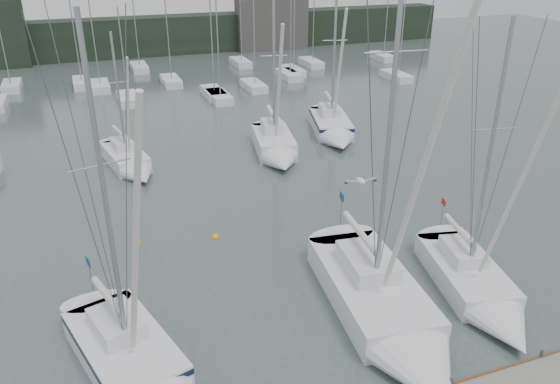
{
  "coord_description": "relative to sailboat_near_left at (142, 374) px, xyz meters",
  "views": [
    {
      "loc": [
        -8.63,
        -15.53,
        14.58
      ],
      "look_at": [
        -1.06,
        5.0,
        4.37
      ],
      "focal_mm": 35.0,
      "sensor_mm": 36.0,
      "label": 1
    }
  ],
  "objects": [
    {
      "name": "sailboat_mid_d",
      "position": [
        17.99,
        22.14,
        0.04
      ],
      "size": [
        4.88,
        8.98,
        12.47
      ],
      "rotation": [
        0.0,
        0.0,
        -0.26
      ],
      "color": "silver",
      "rests_on": "ground"
    },
    {
      "name": "mast_forest",
      "position": [
        8.61,
        43.59,
        -0.1
      ],
      "size": [
        57.78,
        21.13,
        14.85
      ],
      "color": "silver",
      "rests_on": "ground"
    },
    {
      "name": "far_building_right",
      "position": [
        26.13,
        60.02,
        2.91
      ],
      "size": [
        10.0,
        3.0,
        7.0
      ],
      "primitive_type": "cube",
      "color": "#423F3C",
      "rests_on": "ground"
    },
    {
      "name": "sailboat_near_center",
      "position": [
        9.81,
        -0.62,
        0.03
      ],
      "size": [
        4.65,
        11.51,
        18.67
      ],
      "rotation": [
        0.0,
        0.0,
        -0.11
      ],
      "color": "silver",
      "rests_on": "ground"
    },
    {
      "name": "seagull",
      "position": [
        8.03,
        -0.4,
        6.43
      ],
      "size": [
        1.08,
        0.5,
        0.21
      ],
      "rotation": [
        0.0,
        0.0,
        -0.13
      ],
      "color": "white",
      "rests_on": "ground"
    },
    {
      "name": "sailboat_near_left",
      "position": [
        0.0,
        0.0,
        0.0
      ],
      "size": [
        4.98,
        8.6,
        13.86
      ],
      "rotation": [
        0.0,
        0.0,
        0.28
      ],
      "color": "silver",
      "rests_on": "ground"
    },
    {
      "name": "ground",
      "position": [
        8.13,
        0.02,
        -0.59
      ],
      "size": [
        160.0,
        160.0,
        0.0
      ],
      "primitive_type": "plane",
      "color": "#445351",
      "rests_on": "ground"
    },
    {
      "name": "sailboat_near_right",
      "position": [
        14.5,
        -0.21,
        -0.09
      ],
      "size": [
        4.41,
        8.76,
        12.93
      ],
      "rotation": [
        0.0,
        0.0,
        -0.22
      ],
      "color": "silver",
      "rests_on": "ground"
    },
    {
      "name": "far_treeline",
      "position": [
        8.13,
        62.02,
        1.91
      ],
      "size": [
        90.0,
        4.0,
        5.0
      ],
      "primitive_type": "cube",
      "color": "black",
      "rests_on": "ground"
    },
    {
      "name": "sailboat_mid_b",
      "position": [
        1.91,
        20.6,
        -0.09
      ],
      "size": [
        3.46,
        7.6,
        9.91
      ],
      "rotation": [
        0.0,
        0.0,
        0.18
      ],
      "color": "silver",
      "rests_on": "ground"
    },
    {
      "name": "buoy_a",
      "position": [
        5.06,
        9.6,
        -0.59
      ],
      "size": [
        0.43,
        0.43,
        0.43
      ],
      "primitive_type": "sphere",
      "color": "orange",
      "rests_on": "ground"
    },
    {
      "name": "sailboat_mid_c",
      "position": [
        12.16,
        19.52,
        0.05
      ],
      "size": [
        4.07,
        8.27,
        11.89
      ],
      "rotation": [
        0.0,
        0.0,
        -0.18
      ],
      "color": "silver",
      "rests_on": "ground"
    },
    {
      "name": "buoy_c",
      "position": [
        1.01,
        10.38,
        -0.59
      ],
      "size": [
        0.48,
        0.48,
        0.48
      ],
      "primitive_type": "sphere",
      "color": "orange",
      "rests_on": "ground"
    }
  ]
}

